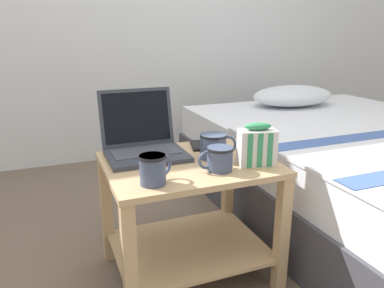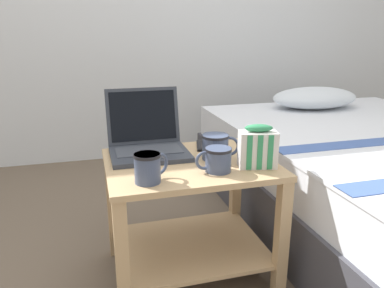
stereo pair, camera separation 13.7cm
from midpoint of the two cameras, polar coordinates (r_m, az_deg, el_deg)
The scene contains 8 objects.
ground_plane at distance 1.66m, azimuth 2.13°, elevation -18.94°, with size 8.00×8.00×0.00m, color brown.
bedside_table at distance 1.50m, azimuth 2.26°, elevation -9.03°, with size 0.63×0.51×0.49m.
laptop at distance 1.52m, azimuth -4.26°, elevation 0.44°, with size 0.31×0.30×0.25m.
mug_front_left at distance 1.22m, azimuth -3.50°, elevation -3.49°, with size 0.12×0.09×0.10m.
mug_front_right at distance 1.32m, azimuth 6.88°, elevation -2.24°, with size 0.13×0.09×0.09m.
mug_mid_center at distance 1.45m, azimuth 6.41°, elevation -0.30°, with size 0.15×0.10×0.10m.
snack_bag at distance 1.38m, azimuth 12.80°, elevation -0.59°, with size 0.15×0.10×0.16m.
cell_phone at distance 1.61m, azimuth 4.45°, elevation -0.28°, with size 0.11×0.16×0.01m.
Camera 2 is at (-0.35, -1.30, 0.97)m, focal length 35.00 mm.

